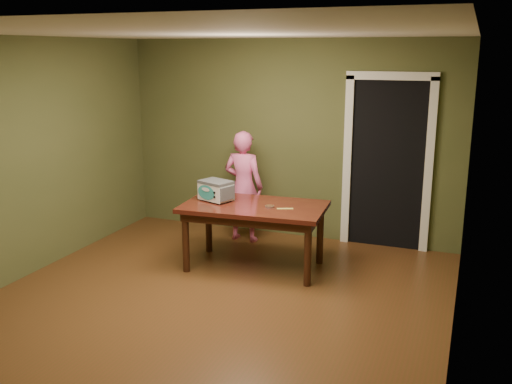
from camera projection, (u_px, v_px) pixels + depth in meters
floor at (207, 308)px, 5.56m from camera, size 5.00×5.00×0.00m
room_shell at (204, 135)px, 5.15m from camera, size 4.52×5.02×2.61m
doorway at (391, 161)px, 7.36m from camera, size 1.10×0.66×2.25m
dining_table at (254, 213)px, 6.47m from camera, size 1.66×1.02×0.75m
toy_oven at (216, 190)px, 6.59m from camera, size 0.44×0.37×0.24m
baking_pan at (270, 206)px, 6.33m from camera, size 0.10×0.10×0.02m
spatula at (285, 209)px, 6.27m from camera, size 0.18×0.09×0.01m
child at (244, 186)px, 7.41m from camera, size 0.54×0.37×1.45m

